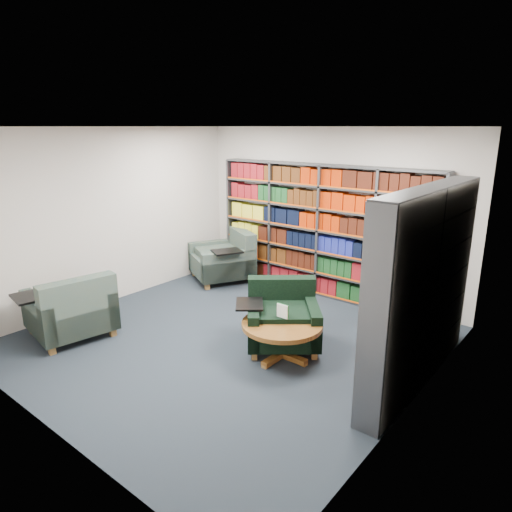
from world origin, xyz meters
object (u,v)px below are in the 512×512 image
Objects in this scene: coffee_table at (282,330)px; chair_green_right at (282,319)px; chair_teal_front at (72,312)px; chair_teal_left at (227,260)px.

chair_green_right is at bearing 125.58° from coffee_table.
chair_teal_front is 1.25× the size of coffee_table.
chair_teal_front reaches higher than coffee_table.
chair_green_right is at bearing 35.61° from chair_teal_front.
chair_teal_left is at bearing 144.84° from coffee_table.
chair_teal_left reaches higher than chair_teal_front.
coffee_table is at bearing -35.16° from chair_teal_left.
chair_teal_left reaches higher than chair_green_right.
chair_teal_left is 3.16m from chair_teal_front.
chair_green_right is at bearing -32.32° from chair_teal_left.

